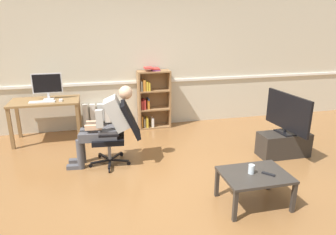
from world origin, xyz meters
TOP-DOWN VIEW (x-y plane):
  - ground_plane at (0.00, 0.00)m, footprint 18.00×18.00m
  - back_wall at (0.00, 2.65)m, footprint 12.00×0.13m
  - computer_desk at (-1.78, 2.15)m, footprint 1.18×0.64m
  - imac_monitor at (-1.72, 2.23)m, footprint 0.51×0.14m
  - keyboard at (-1.80, 2.01)m, footprint 0.43×0.12m
  - computer_mouse at (-1.50, 2.03)m, footprint 0.06×0.10m
  - bookshelf at (0.20, 2.44)m, footprint 0.65×0.29m
  - radiator at (-0.77, 2.54)m, footprint 0.81×0.08m
  - office_chair at (-0.60, 0.90)m, footprint 0.82×0.62m
  - person_seated at (-0.78, 0.92)m, footprint 1.02×0.41m
  - tv_stand at (2.01, 0.57)m, footprint 0.81×0.36m
  - tv_screen at (2.01, 0.57)m, footprint 0.23×0.98m
  - coffee_table at (0.86, -0.57)m, footprint 0.78×0.58m
  - drinking_glass at (0.81, -0.56)m, footprint 0.07×0.07m
  - spare_remote at (1.00, -0.63)m, footprint 0.13×0.14m

SIDE VIEW (x-z plane):
  - ground_plane at x=0.00m, z-range 0.00..0.00m
  - tv_stand at x=2.01m, z-range 0.00..0.39m
  - radiator at x=-0.77m, z-range 0.00..0.53m
  - coffee_table at x=0.86m, z-range 0.15..0.56m
  - spare_remote at x=1.00m, z-range 0.40..0.42m
  - drinking_glass at x=0.81m, z-range 0.40..0.51m
  - office_chair at x=-0.60m, z-range 0.04..1.01m
  - bookshelf at x=0.20m, z-range -0.03..1.20m
  - computer_desk at x=-1.78m, z-range 0.27..1.02m
  - person_seated at x=-0.78m, z-range 0.04..1.26m
  - tv_screen at x=2.01m, z-range 0.40..1.04m
  - keyboard at x=-1.80m, z-range 0.76..0.78m
  - computer_mouse at x=-1.50m, z-range 0.76..0.79m
  - imac_monitor at x=-1.72m, z-range 0.79..1.26m
  - back_wall at x=0.00m, z-range 0.00..2.70m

